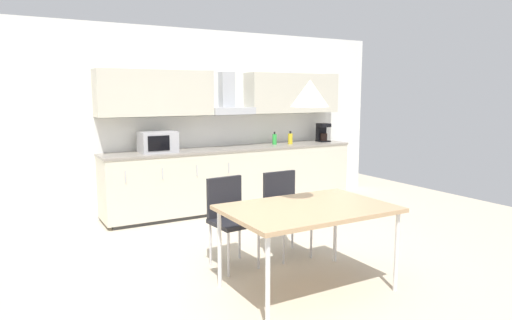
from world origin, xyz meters
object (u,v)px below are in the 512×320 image
Objects in this scene: bottle_yellow at (290,139)px; bottle_green at (275,139)px; microwave at (158,142)px; chair_far_left at (230,212)px; coffee_maker at (322,132)px; pendant_lamp at (310,93)px; dining_table at (308,212)px; chair_far_right at (284,205)px.

bottle_green is (-0.25, 0.07, -0.00)m from bottle_yellow.
bottle_yellow reaches higher than bottle_green.
chair_far_left is at bearing -87.87° from microwave.
coffee_maker reaches higher than bottle_green.
coffee_maker reaches higher than microwave.
bottle_green is 0.23× the size of chair_far_left.
bottle_green is 2.76m from chair_far_left.
chair_far_left is 1.47m from pendant_lamp.
pendant_lamp is at bearing -129.54° from coffee_maker.
dining_table is 1.61× the size of chair_far_right.
chair_far_right is at bearing -70.44° from microwave.
microwave is 2.77m from coffee_maker.
chair_far_left and chair_far_right have the same top height.
pendant_lamp is at bearing -116.83° from bottle_green.
bottle_yellow is 0.26m from bottle_green.
bottle_yellow is 3.32m from dining_table.
chair_far_left is 1.00× the size of chair_far_right.
coffee_maker is 0.91m from bottle_green.
coffee_maker is at bearing 50.46° from pendant_lamp.
microwave is at bearing 109.56° from chair_far_right.
bottle_green is (-0.91, 0.02, -0.07)m from coffee_maker.
bottle_green reaches higher than chair_far_left.
dining_table is (-1.46, -2.89, -0.30)m from bottle_green.
bottle_yellow reaches higher than chair_far_right.
pendant_lamp reaches higher than coffee_maker.
dining_table is at bearing -82.07° from microwave.
chair_far_left is 2.72× the size of pendant_lamp.
bottle_green is at bearing 164.70° from bottle_yellow.
pendant_lamp is (-1.46, -2.89, 0.69)m from bottle_green.
microwave is 0.55× the size of chair_far_left.
dining_table is at bearing -129.54° from coffee_maker.
bottle_green is at bearing 48.89° from chair_far_left.
microwave is 1.86m from bottle_green.
pendant_lamp is at bearing -153.43° from dining_table.
bottle_yellow is at bearing -0.67° from microwave.
chair_far_right is at bearing -135.43° from coffee_maker.
chair_far_left is at bearing -179.97° from chair_far_right.
bottle_green is 0.14× the size of dining_table.
chair_far_left is (-0.32, 0.85, -0.16)m from dining_table.
microwave is 1.60× the size of coffee_maker.
coffee_maker is 3.78m from pendant_lamp.
coffee_maker is 0.21× the size of dining_table.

